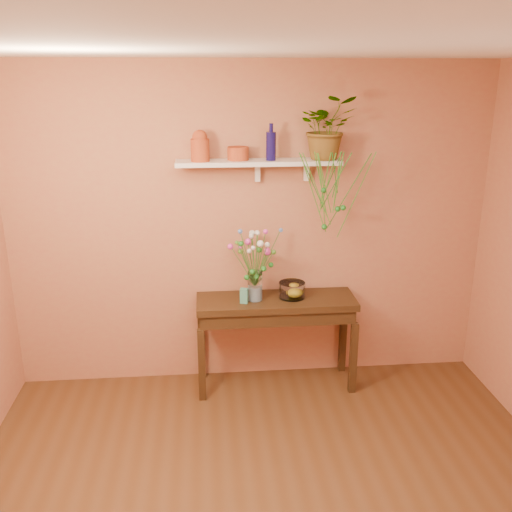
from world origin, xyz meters
The scene contains 13 objects.
room centered at (0.00, 0.00, 1.35)m, with size 4.04×4.04×2.70m.
sideboard centered at (0.19, 1.77, 0.69)m, with size 1.32×0.42×0.80m.
wall_shelf centered at (0.06, 1.87, 1.92)m, with size 1.30×0.24×0.19m.
terracotta_jug centered at (-0.41, 1.84, 2.05)m, with size 0.18×0.18×0.24m.
terracotta_pot centered at (-0.11, 1.89, 1.99)m, with size 0.17×0.17×0.10m, color #AA371E.
blue_bottle centered at (0.14, 1.84, 2.05)m, with size 0.09×0.09×0.28m.
spider_plant centered at (0.59, 1.87, 2.18)m, with size 0.44×0.38×0.49m, color #206B20.
plant_fronds centered at (0.60, 1.71, 1.68)m, with size 0.61×0.31×0.70m.
glass_vase centered at (0.01, 1.76, 0.91)m, with size 0.12×0.12×0.25m.
bouquet centered at (0.01, 1.74, 1.22)m, with size 0.46×0.36×0.49m.
glass_bowl centered at (0.32, 1.79, 0.86)m, with size 0.22×0.22×0.13m.
lemon centered at (0.34, 1.80, 0.85)m, with size 0.08×0.08×0.08m, color yellow.
carton centered at (-0.08, 1.70, 0.86)m, with size 0.06×0.05×0.12m, color #2B6784.
Camera 1 is at (-0.38, -2.58, 2.59)m, focal length 39.87 mm.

